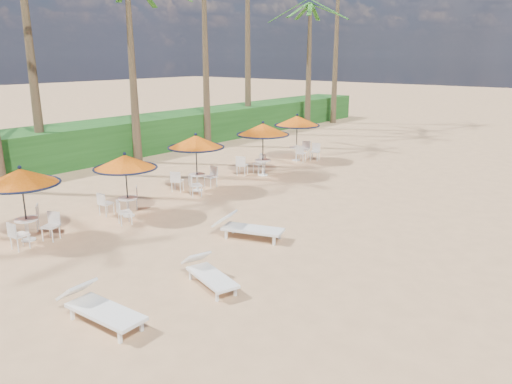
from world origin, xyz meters
TOP-DOWN VIEW (x-y plane):
  - ground at (0.00, 0.00)m, footprint 160.00×160.00m
  - scrub_hedge at (-13.50, 11.00)m, footprint 3.00×40.00m
  - station_0 at (-5.15, -0.06)m, footprint 2.08×2.08m
  - station_1 at (-4.78, 3.04)m, footprint 2.03×2.03m
  - station_2 at (-5.24, 6.66)m, footprint 2.15×2.15m
  - station_3 at (-4.89, 10.23)m, footprint 2.26×2.26m
  - station_4 at (-5.42, 13.83)m, footprint 2.21×2.21m
  - lounger_near at (0.25, -1.46)m, footprint 2.06×0.74m
  - lounger_mid at (0.77, 1.08)m, footprint 1.88×1.08m
  - lounger_far at (-0.49, 3.92)m, footprint 2.13×1.26m
  - palm_6 at (-11.11, 23.37)m, footprint 5.00×5.00m

SIDE VIEW (x-z plane):
  - ground at x=0.00m, z-range 0.00..0.00m
  - lounger_mid at x=0.77m, z-range -0.02..0.62m
  - lounger_far at x=-0.49m, z-range -0.02..0.70m
  - lounger_near at x=0.25m, z-range -0.02..0.71m
  - scrub_hedge at x=-13.50m, z-range 0.00..1.80m
  - station_1 at x=-4.78m, z-range 0.49..2.60m
  - station_0 at x=-5.15m, z-range 0.50..2.67m
  - station_2 at x=-5.24m, z-range 0.52..2.76m
  - station_4 at x=-5.42m, z-range 0.53..2.84m
  - station_3 at x=-4.89m, z-range 0.62..2.98m
  - palm_6 at x=-11.11m, z-range 3.45..11.86m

